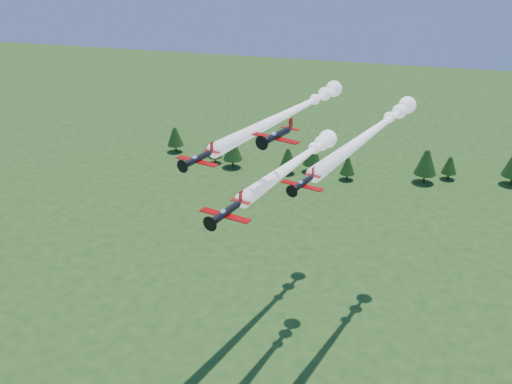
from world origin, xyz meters
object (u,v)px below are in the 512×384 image
(plane_lead, at_px, (299,160))
(plane_slot, at_px, (277,135))
(plane_left, at_px, (293,111))
(plane_right, at_px, (375,129))

(plane_lead, xyz_separation_m, plane_slot, (-1.21, -11.93, 8.43))
(plane_left, relative_size, plane_slot, 6.00)
(plane_lead, height_order, plane_slot, plane_slot)
(plane_left, distance_m, plane_right, 17.24)
(plane_left, distance_m, plane_slot, 26.52)
(plane_slot, bearing_deg, plane_lead, 102.45)
(plane_right, xyz_separation_m, plane_slot, (-13.60, -22.49, 4.86))
(plane_right, distance_m, plane_slot, 26.73)
(plane_left, bearing_deg, plane_lead, -56.75)
(plane_left, height_order, plane_right, plane_left)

